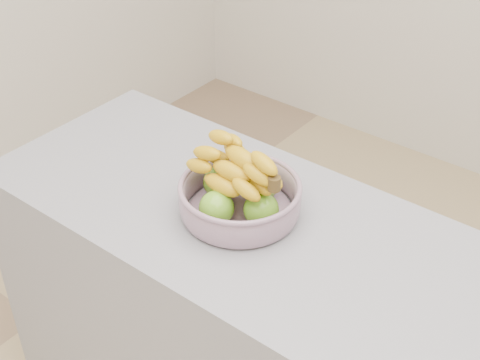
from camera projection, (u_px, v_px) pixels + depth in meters
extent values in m
cylinder|color=#9EADBE|center=(240.00, 211.00, 1.65)|extent=(0.26, 0.26, 0.01)
torus|color=#9EADBE|center=(240.00, 186.00, 1.60)|extent=(0.30, 0.30, 0.01)
sphere|color=#529E1B|center=(217.00, 208.00, 1.58)|extent=(0.08, 0.08, 0.08)
sphere|color=#529E1B|center=(261.00, 209.00, 1.57)|extent=(0.08, 0.08, 0.08)
sphere|color=#529E1B|center=(262.00, 183.00, 1.66)|extent=(0.08, 0.08, 0.08)
sphere|color=#529E1B|center=(220.00, 182.00, 1.66)|extent=(0.08, 0.08, 0.08)
ellipsoid|color=yellow|center=(222.00, 185.00, 1.57)|extent=(0.19, 0.05, 0.04)
ellipsoid|color=yellow|center=(237.00, 177.00, 1.60)|extent=(0.19, 0.08, 0.04)
ellipsoid|color=yellow|center=(252.00, 170.00, 1.62)|extent=(0.19, 0.10, 0.04)
ellipsoid|color=yellow|center=(232.00, 172.00, 1.56)|extent=(0.19, 0.05, 0.04)
ellipsoid|color=yellow|center=(248.00, 163.00, 1.58)|extent=(0.19, 0.11, 0.04)
ellipsoid|color=yellow|center=(242.00, 158.00, 1.55)|extent=(0.19, 0.08, 0.04)
cylinder|color=#463416|center=(274.00, 184.00, 1.49)|extent=(0.03, 0.03, 0.03)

